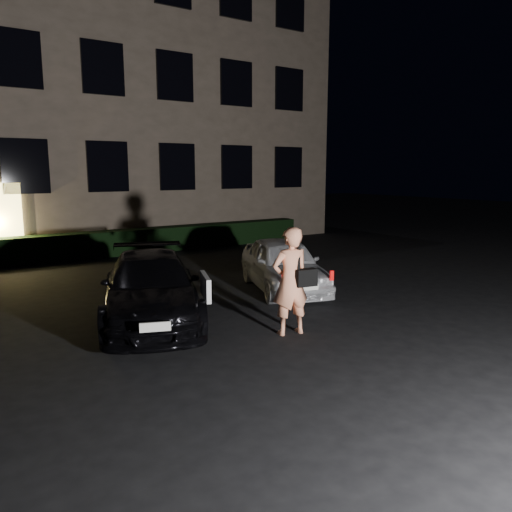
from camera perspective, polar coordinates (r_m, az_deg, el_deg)
ground at (r=8.78m, az=7.35°, el=-9.48°), size 80.00×80.00×0.00m
building at (r=22.09m, az=-20.36°, el=17.31°), size 20.00×8.11×12.00m
hedge at (r=17.73m, az=-15.74°, el=1.45°), size 15.00×0.70×0.85m
sedan at (r=9.90m, az=-11.94°, el=-3.53°), size 3.24×4.76×1.28m
hatch at (r=12.11m, az=3.13°, el=-0.93°), size 2.71×4.02×1.27m
man at (r=8.78m, az=3.99°, el=-2.87°), size 0.80×0.57×1.92m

